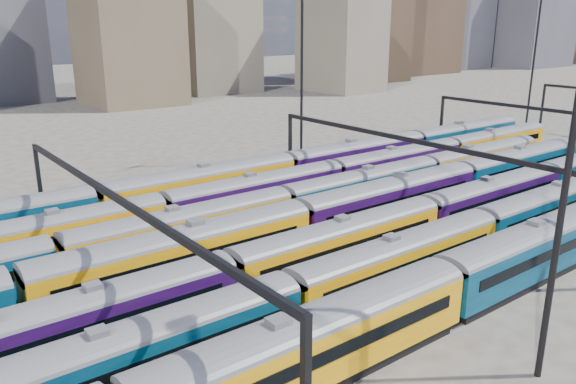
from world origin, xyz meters
TOP-DOWN VIEW (x-y plane):
  - ground at (0.00, 0.00)m, footprint 500.00×500.00m
  - rake_0 at (-4.40, -15.00)m, footprint 128.92×3.14m
  - rake_1 at (-3.05, -10.00)m, footprint 99.66×2.92m
  - rake_2 at (-14.37, -5.00)m, footprint 121.49×2.96m
  - rake_3 at (-4.35, 0.00)m, footprint 133.25×3.25m
  - rake_4 at (-12.56, 5.00)m, footprint 102.71×3.01m
  - rake_5 at (-12.17, 10.00)m, footprint 123.93×3.02m
  - rake_6 at (-16.50, 15.00)m, footprint 133.23×3.25m
  - gantry_1 at (-20.00, 0.00)m, footprint 0.35×40.35m
  - gantry_2 at (10.00, 0.00)m, footprint 0.35×40.35m
  - gantry_3 at (40.00, 0.00)m, footprint 0.35×40.35m
  - mast_2 at (-5.00, -22.00)m, footprint 1.40×0.50m
  - mast_3 at (15.00, 24.00)m, footprint 1.40×0.50m
  - mast_5 at (65.00, 20.00)m, footprint 1.40×0.50m
  - skyline at (104.75, 105.73)m, footprint 399.22×60.48m

SIDE VIEW (x-z plane):
  - ground at x=0.00m, z-range 0.00..0.00m
  - rake_1 at x=-3.05m, z-range 0.12..5.03m
  - rake_2 at x=-14.37m, z-range 0.12..5.11m
  - rake_4 at x=-12.56m, z-range 0.13..5.19m
  - rake_5 at x=-12.17m, z-range 0.13..5.22m
  - rake_0 at x=-4.40m, z-range 0.13..5.43m
  - rake_6 at x=-16.50m, z-range 0.14..5.62m
  - rake_3 at x=-4.35m, z-range 0.14..5.62m
  - gantry_1 at x=-20.00m, z-range 2.78..10.80m
  - gantry_2 at x=10.00m, z-range 2.78..10.80m
  - gantry_3 at x=40.00m, z-range 2.78..10.80m
  - mast_2 at x=-5.00m, z-range 1.17..26.77m
  - mast_3 at x=15.00m, z-range 1.17..26.77m
  - mast_5 at x=65.00m, z-range 1.17..26.77m
  - skyline at x=104.75m, z-range -4.18..45.85m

